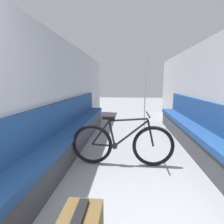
{
  "coord_description": "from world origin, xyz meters",
  "views": [
    {
      "loc": [
        -0.14,
        -0.5,
        1.37
      ],
      "look_at": [
        -0.54,
        3.95,
        0.6
      ],
      "focal_mm": 28.0,
      "sensor_mm": 36.0,
      "label": 1
    }
  ],
  "objects_px": {
    "bench_seat_row_left": "(73,133)",
    "bicycle": "(122,144)",
    "grab_pole_near": "(145,92)",
    "bench_seat_row_right": "(199,136)"
  },
  "relations": [
    {
      "from": "bench_seat_row_left",
      "to": "grab_pole_near",
      "type": "height_order",
      "value": "grab_pole_near"
    },
    {
      "from": "bench_seat_row_right",
      "to": "bicycle",
      "type": "height_order",
      "value": "bench_seat_row_right"
    },
    {
      "from": "bench_seat_row_left",
      "to": "bicycle",
      "type": "xyz_separation_m",
      "value": [
        1.03,
        -0.64,
        0.02
      ]
    },
    {
      "from": "bicycle",
      "to": "grab_pole_near",
      "type": "xyz_separation_m",
      "value": [
        0.59,
        2.48,
        0.72
      ]
    },
    {
      "from": "grab_pole_near",
      "to": "bicycle",
      "type": "bearing_deg",
      "value": -103.33
    },
    {
      "from": "bench_seat_row_right",
      "to": "grab_pole_near",
      "type": "bearing_deg",
      "value": 115.39
    },
    {
      "from": "bench_seat_row_right",
      "to": "grab_pole_near",
      "type": "relative_size",
      "value": 2.24
    },
    {
      "from": "bench_seat_row_right",
      "to": "bicycle",
      "type": "xyz_separation_m",
      "value": [
        -1.46,
        -0.64,
        0.02
      ]
    },
    {
      "from": "bench_seat_row_left",
      "to": "bicycle",
      "type": "height_order",
      "value": "bench_seat_row_left"
    },
    {
      "from": "bench_seat_row_left",
      "to": "bicycle",
      "type": "distance_m",
      "value": 1.21
    }
  ]
}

